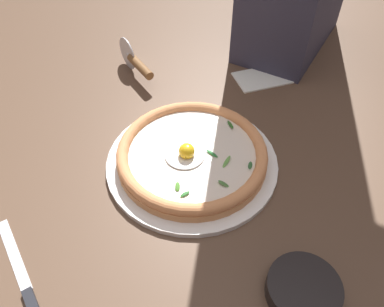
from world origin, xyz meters
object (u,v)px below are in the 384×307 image
at_px(side_bowl, 303,290).
at_px(pizza_cutter, 136,62).
at_px(folded_napkin, 262,77).
at_px(pizza, 192,154).
at_px(table_knife, 28,294).

bearing_deg(side_bowl, pizza_cutter, -110.13).
bearing_deg(folded_napkin, pizza, 9.93).
distance_m(pizza_cutter, folded_napkin, 0.33).
height_order(pizza, folded_napkin, pizza).
xyz_separation_m(pizza, folded_napkin, (-0.35, -0.06, -0.03)).
bearing_deg(table_knife, pizza_cutter, -149.62).
xyz_separation_m(pizza, side_bowl, (0.09, 0.31, -0.01)).
bearing_deg(folded_napkin, table_knife, 4.01).
height_order(side_bowl, table_knife, side_bowl).
relative_size(table_knife, folded_napkin, 1.77).
distance_m(pizza, side_bowl, 0.33).
height_order(pizza_cutter, table_knife, pizza_cutter).
bearing_deg(folded_napkin, side_bowl, 40.49).
bearing_deg(pizza, pizza_cutter, -113.77).
distance_m(side_bowl, folded_napkin, 0.58).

